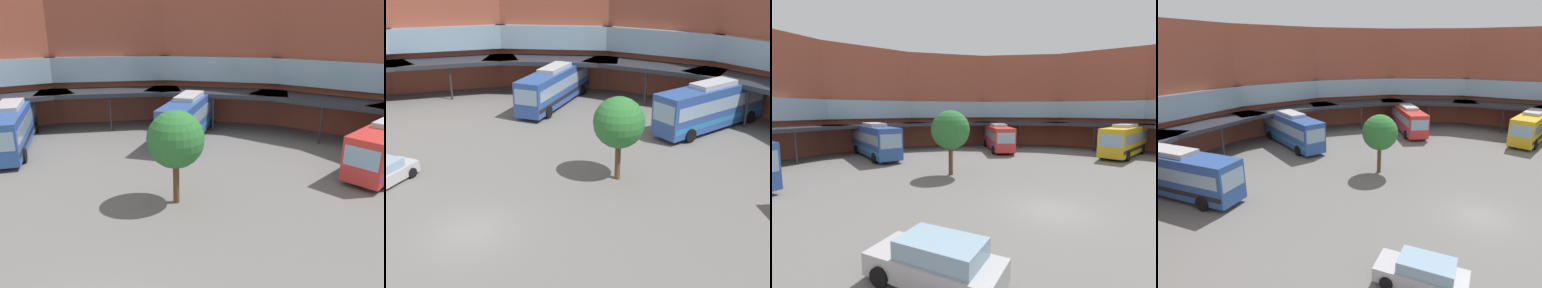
% 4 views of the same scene
% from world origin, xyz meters
% --- Properties ---
extents(station_building, '(70.30, 41.48, 13.89)m').
position_xyz_m(station_building, '(0.00, 18.05, 6.69)').
color(station_building, '#9E4C38').
rests_on(station_building, ground).
extents(bus_1, '(7.85, 11.68, 3.79)m').
position_xyz_m(bus_1, '(-15.45, 17.07, 1.92)').
color(bus_1, '#2D519E').
rests_on(bus_1, ground).
extents(bus_2, '(3.22, 11.41, 3.99)m').
position_xyz_m(bus_2, '(-1.77, 22.96, 2.02)').
color(bus_2, '#2D519E').
rests_on(bus_2, ground).
extents(plaza_tree, '(3.25, 3.25, 5.47)m').
position_xyz_m(plaza_tree, '(0.30, 10.30, 3.82)').
color(plaza_tree, brown).
rests_on(plaza_tree, ground).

